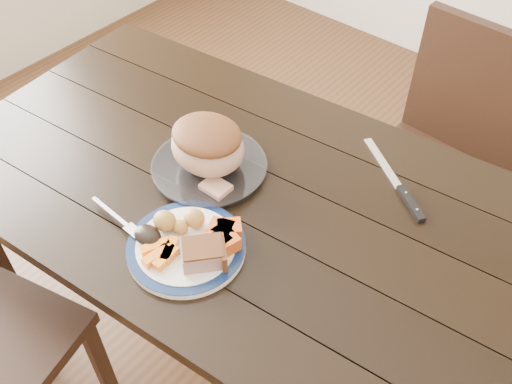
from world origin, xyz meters
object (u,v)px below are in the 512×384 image
Objects in this scene: roast_joint at (208,147)px; carving_knife at (403,193)px; dining_table at (238,211)px; fork at (119,220)px; dinner_plate at (186,248)px; pork_slice at (203,254)px; serving_platter at (209,168)px; chair_far at (443,149)px.

roast_joint is 0.51m from carving_knife.
dining_table is 0.33m from fork.
dining_table is 0.20m from roast_joint.
dinner_plate is 0.07m from pork_slice.
carving_knife is at bearing 29.80° from serving_platter.
fork is (-0.24, -0.04, -0.02)m from pork_slice.
dinner_plate is (0.04, -0.23, 0.10)m from dining_table.
fork reaches higher than serving_platter.
dinner_plate reaches higher than carving_knife.
serving_platter is 1.67× the size of fork.
pork_slice is at bearing 83.15° from chair_far.
dining_table is 1.81× the size of chair_far.
dinner_plate is 0.28m from roast_joint.
fork is at bearing -115.31° from dining_table.
roast_joint reaches higher than dinner_plate.
serving_platter is at bearing 85.62° from fork.
carving_knife is (0.47, 0.53, -0.01)m from fork.
roast_joint is 0.72× the size of carving_knife.
chair_far reaches higher than serving_platter.
pork_slice is at bearing -65.68° from dining_table.
serving_platter is 0.51m from carving_knife.
carving_knife is at bearing 29.80° from roast_joint.
pork_slice is 0.53× the size of fork.
roast_joint reaches higher than serving_platter.
pork_slice reaches higher than carving_knife.
fork is 0.64× the size of carving_knife.
chair_far is at bearing 80.78° from pork_slice.
dining_table is 17.99× the size of pork_slice.
pork_slice is at bearing -82.27° from carving_knife.
dinner_plate is 2.95× the size of pork_slice.
fork reaches higher than dinner_plate.
pork_slice is (0.11, -0.23, 0.13)m from dining_table.
dining_table is 6.07× the size of carving_knife.
dining_table is 5.68× the size of serving_platter.
pork_slice reaches higher than serving_platter.
roast_joint reaches higher than carving_knife.
pork_slice reaches higher than fork.
chair_far is 3.13× the size of serving_platter.
serving_platter is 1.07× the size of carving_knife.
pork_slice is (-0.16, -0.97, 0.27)m from chair_far.
serving_platter reaches higher than dining_table.
fork is (-0.03, -0.28, 0.01)m from serving_platter.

